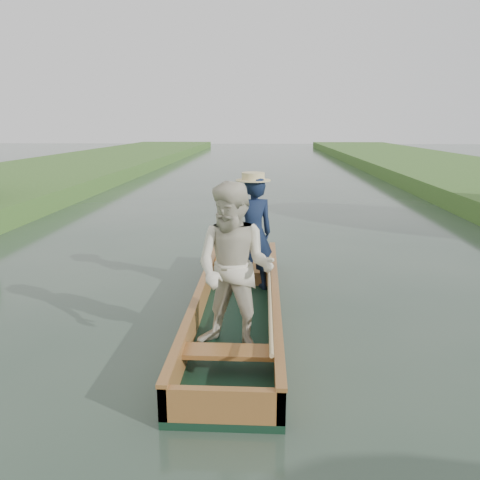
{
  "coord_description": "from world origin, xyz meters",
  "views": [
    {
      "loc": [
        0.34,
        -6.01,
        2.59
      ],
      "look_at": [
        0.0,
        0.6,
        0.95
      ],
      "focal_mm": 35.0,
      "sensor_mm": 36.0,
      "label": 1
    }
  ],
  "objects": [
    {
      "name": "ground",
      "position": [
        0.0,
        0.0,
        0.0
      ],
      "size": [
        120.0,
        120.0,
        0.0
      ],
      "primitive_type": "plane",
      "color": "#283D30",
      "rests_on": "ground"
    },
    {
      "name": "punt",
      "position": [
        0.05,
        -0.23,
        0.72
      ],
      "size": [
        1.14,
        5.0,
        2.0
      ],
      "color": "black",
      "rests_on": "ground"
    },
    {
      "name": "trees_far",
      "position": [
        2.78,
        4.96,
        2.33
      ],
      "size": [
        21.07,
        4.45,
        4.31
      ],
      "color": "#47331E",
      "rests_on": "ground"
    }
  ]
}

